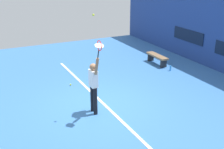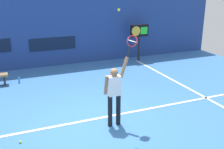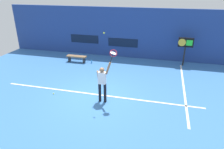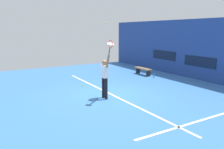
{
  "view_description": "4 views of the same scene",
  "coord_description": "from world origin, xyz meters",
  "px_view_note": "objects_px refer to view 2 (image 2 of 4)",
  "views": [
    {
      "loc": [
        8.55,
        -3.67,
        4.58
      ],
      "look_at": [
        0.57,
        0.22,
        1.28
      ],
      "focal_mm": 47.8,
      "sensor_mm": 36.0,
      "label": 1
    },
    {
      "loc": [
        -2.24,
        -6.69,
        3.81
      ],
      "look_at": [
        0.54,
        0.06,
        1.37
      ],
      "focal_mm": 43.41,
      "sensor_mm": 36.0,
      "label": 2
    },
    {
      "loc": [
        2.95,
        -8.33,
        4.98
      ],
      "look_at": [
        0.7,
        0.34,
        1.1
      ],
      "focal_mm": 33.2,
      "sensor_mm": 36.0,
      "label": 3
    },
    {
      "loc": [
        8.65,
        -4.82,
        2.93
      ],
      "look_at": [
        0.79,
        -0.21,
        1.11
      ],
      "focal_mm": 35.87,
      "sensor_mm": 36.0,
      "label": 4
    }
  ],
  "objects_px": {
    "water_bottle": "(19,80)",
    "tennis_racket": "(132,42)",
    "tennis_ball": "(119,10)",
    "scoreboard_clock": "(139,32)",
    "spare_ball": "(20,142)",
    "tennis_player": "(114,92)"
  },
  "relations": [
    {
      "from": "tennis_ball",
      "to": "water_bottle",
      "type": "distance_m",
      "value": 6.09
    },
    {
      "from": "tennis_racket",
      "to": "water_bottle",
      "type": "xyz_separation_m",
      "value": [
        -2.73,
        4.7,
        -2.23
      ]
    },
    {
      "from": "scoreboard_clock",
      "to": "water_bottle",
      "type": "xyz_separation_m",
      "value": [
        -6.09,
        -1.16,
        -1.36
      ]
    },
    {
      "from": "spare_ball",
      "to": "tennis_racket",
      "type": "bearing_deg",
      "value": -0.84
    },
    {
      "from": "tennis_racket",
      "to": "tennis_player",
      "type": "bearing_deg",
      "value": 179.51
    },
    {
      "from": "tennis_racket",
      "to": "spare_ball",
      "type": "height_order",
      "value": "tennis_racket"
    },
    {
      "from": "tennis_player",
      "to": "tennis_ball",
      "type": "distance_m",
      "value": 2.2
    },
    {
      "from": "tennis_ball",
      "to": "scoreboard_clock",
      "type": "bearing_deg",
      "value": 57.47
    },
    {
      "from": "water_bottle",
      "to": "scoreboard_clock",
      "type": "bearing_deg",
      "value": 10.81
    },
    {
      "from": "scoreboard_clock",
      "to": "water_bottle",
      "type": "height_order",
      "value": "scoreboard_clock"
    },
    {
      "from": "water_bottle",
      "to": "spare_ball",
      "type": "distance_m",
      "value": 4.67
    },
    {
      "from": "tennis_player",
      "to": "water_bottle",
      "type": "relative_size",
      "value": 8.23
    },
    {
      "from": "tennis_ball",
      "to": "scoreboard_clock",
      "type": "distance_m",
      "value": 7.17
    },
    {
      "from": "tennis_ball",
      "to": "water_bottle",
      "type": "xyz_separation_m",
      "value": [
        -2.34,
        4.7,
        -3.08
      ]
    },
    {
      "from": "spare_ball",
      "to": "scoreboard_clock",
      "type": "bearing_deg",
      "value": 42.23
    },
    {
      "from": "tennis_player",
      "to": "water_bottle",
      "type": "distance_m",
      "value": 5.28
    },
    {
      "from": "tennis_player",
      "to": "tennis_ball",
      "type": "height_order",
      "value": "tennis_ball"
    },
    {
      "from": "water_bottle",
      "to": "spare_ball",
      "type": "bearing_deg",
      "value": -94.02
    },
    {
      "from": "tennis_ball",
      "to": "tennis_player",
      "type": "bearing_deg",
      "value": 177.53
    },
    {
      "from": "water_bottle",
      "to": "tennis_racket",
      "type": "bearing_deg",
      "value": -59.89
    },
    {
      "from": "tennis_player",
      "to": "scoreboard_clock",
      "type": "height_order",
      "value": "tennis_player"
    },
    {
      "from": "scoreboard_clock",
      "to": "tennis_racket",
      "type": "bearing_deg",
      "value": -119.79
    }
  ]
}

